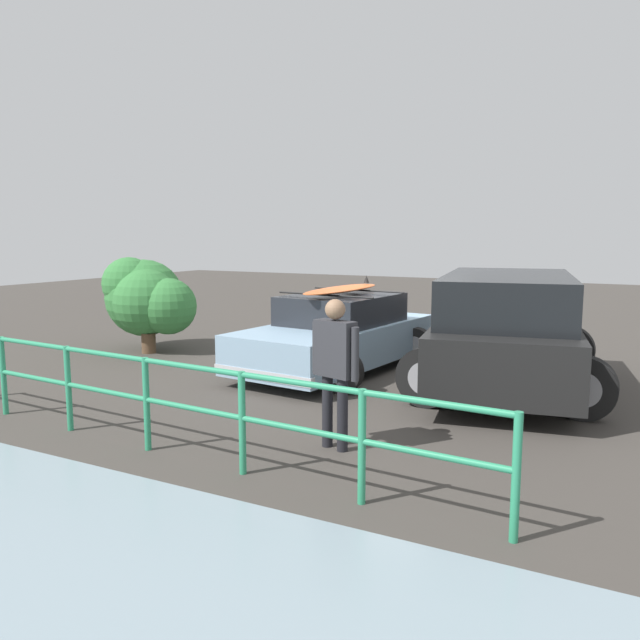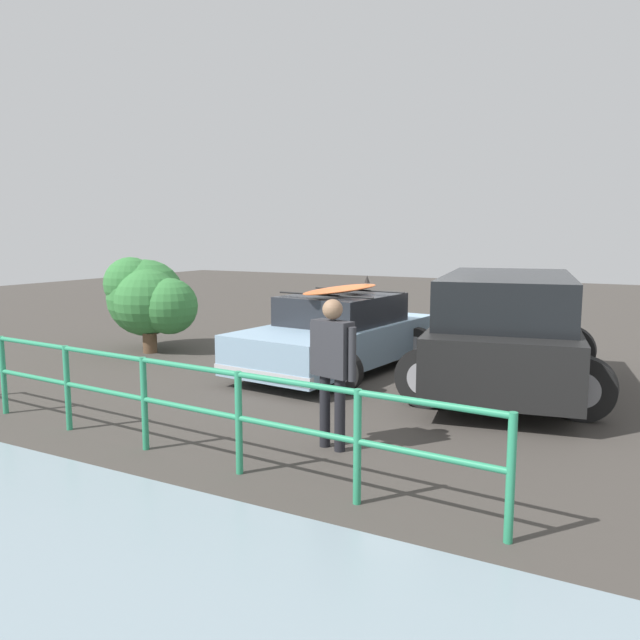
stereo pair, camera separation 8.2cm
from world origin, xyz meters
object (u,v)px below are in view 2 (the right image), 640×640
(sedan_car, at_px, (338,334))
(suv_car, at_px, (506,330))
(bush_near_left, at_px, (148,298))
(person_bystander, at_px, (332,360))

(sedan_car, bearing_deg, suv_car, -179.92)
(suv_car, height_order, bush_near_left, bush_near_left)
(suv_car, height_order, person_bystander, suv_car)
(suv_car, relative_size, bush_near_left, 2.31)
(sedan_car, distance_m, person_bystander, 4.02)
(sedan_car, relative_size, suv_car, 0.89)
(person_bystander, xyz_separation_m, bush_near_left, (5.95, -3.44, 0.07))
(suv_car, distance_m, bush_near_left, 7.03)
(sedan_car, distance_m, suv_car, 2.84)
(suv_car, xyz_separation_m, bush_near_left, (7.03, 0.16, 0.15))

